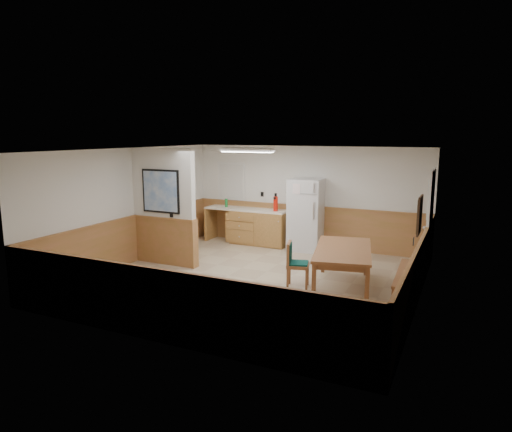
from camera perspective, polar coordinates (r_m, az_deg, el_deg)
The scene contains 20 objects.
ground at distance 8.94m, azimuth -0.11°, elevation -7.97°, with size 6.00×6.00×0.00m, color tan.
ceiling at distance 8.50m, azimuth -0.12°, elevation 8.26°, with size 6.00×6.00×0.02m, color silver.
back_wall at distance 11.38m, azimuth 6.33°, elevation 2.39°, with size 6.00×0.02×2.50m, color silver.
right_wall at distance 7.86m, azimuth 20.09°, elevation -1.72°, with size 0.02×6.00×2.50m, color silver.
left_wall at distance 10.26m, azimuth -15.47°, elevation 1.21°, with size 0.02×6.00×2.50m, color silver.
wainscot_back at distance 11.49m, azimuth 6.22°, elevation -1.33°, with size 6.00×0.04×1.00m, color #AE6C45.
wainscot_right at distance 8.05m, azimuth 19.62°, elevation -6.95°, with size 0.04×6.00×1.00m, color #AE6C45.
wainscot_left at distance 10.38m, azimuth -15.19°, elevation -2.88°, with size 0.04×6.00×1.00m, color #AE6C45.
partition_wall at distance 9.95m, azimuth -11.44°, elevation 1.00°, with size 1.50×0.20×2.50m.
kitchen_counter at distance 11.67m, azimuth 0.12°, elevation -1.28°, with size 2.20×0.61×1.00m.
exterior_door at distance 9.76m, azimuth 20.84°, elevation -0.72°, with size 0.07×1.02×2.15m.
kitchen_window at distance 12.16m, azimuth -3.11°, elevation 4.36°, with size 0.80×0.04×1.00m.
wall_painting at distance 7.52m, azimuth 19.77°, elevation 0.10°, with size 0.04×0.50×0.60m.
fluorescent_fixture at distance 10.02m, azimuth -1.10°, elevation 8.25°, with size 1.20×0.30×0.09m.
refrigerator at distance 11.06m, azimuth 6.25°, elevation 0.16°, with size 0.80×0.74×1.74m.
dining_table at distance 8.43m, azimuth 10.83°, elevation -4.60°, with size 1.36×2.11×0.75m.
dining_bench at distance 8.35m, azimuth 18.50°, elevation -7.35°, with size 0.45×1.76×0.45m.
dining_chair at distance 8.42m, azimuth 4.73°, elevation -5.64°, with size 0.63×0.50×0.85m.
fire_extinguisher at distance 11.31m, azimuth 2.46°, elevation 1.61°, with size 0.12×0.12×0.45m.
soap_bottle at distance 11.95m, azimuth -3.74°, elevation 1.65°, with size 0.07×0.07×0.22m, color #178135.
Camera 1 is at (3.61, -7.68, 2.80)m, focal length 32.00 mm.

